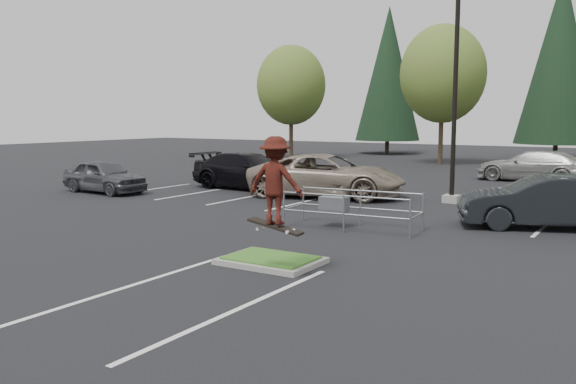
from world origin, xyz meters
The scene contains 15 objects.
ground centered at (0.00, 0.00, 0.00)m, with size 120.00×120.00×0.00m, color black.
grass_median centered at (0.00, 0.00, 0.08)m, with size 2.20×1.60×0.16m.
stall_lines centered at (-1.35, 6.02, 0.00)m, with size 22.62×17.60×0.01m.
light_pole centered at (0.50, 12.00, 4.56)m, with size 0.70×0.60×10.12m.
decid_a centered at (-18.01, 30.03, 5.58)m, with size 5.44×5.44×8.91m.
decid_b centered at (-6.01, 30.53, 6.04)m, with size 5.89×5.89×9.64m.
conif_a centered at (-14.00, 40.00, 7.10)m, with size 5.72×5.72×13.00m.
conif_b centered at (0.00, 40.50, 7.85)m, with size 6.38×6.38×14.50m.
cart_corral centered at (-0.80, 4.89, 0.71)m, with size 4.08×1.77×1.12m.
skateboarder centered at (0.78, -1.00, 2.04)m, with size 1.25×0.83×2.00m.
car_l_tan centered at (-4.50, 10.86, 0.90)m, with size 2.98×6.47×1.80m, color gray.
car_l_black centered at (-8.86, 11.50, 0.84)m, with size 2.35×5.78×1.68m, color black.
car_l_grey centered at (-13.50, 7.00, 0.73)m, with size 1.71×4.26×1.45m, color #45474C.
car_r_charc centered at (4.50, 8.05, 0.81)m, with size 1.70×4.89×1.61m, color black.
car_far_silver centered at (1.67, 22.00, 0.81)m, with size 2.26×5.56×1.61m, color #A6A6A1.
Camera 1 is at (7.57, -11.37, 3.36)m, focal length 38.00 mm.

